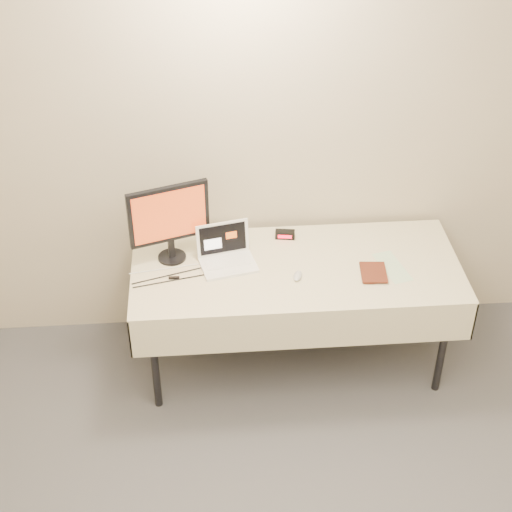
{
  "coord_description": "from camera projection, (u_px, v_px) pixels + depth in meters",
  "views": [
    {
      "loc": [
        -0.51,
        -1.47,
        3.39
      ],
      "look_at": [
        -0.23,
        1.99,
        0.86
      ],
      "focal_mm": 55.0,
      "sensor_mm": 36.0,
      "label": 1
    }
  ],
  "objects": [
    {
      "name": "back_wall",
      "position": [
        290.0,
        132.0,
        4.43
      ],
      "size": [
        4.0,
        0.1,
        2.7
      ],
      "primitive_type": "cube",
      "color": "#C1B59C",
      "rests_on": "ground"
    },
    {
      "name": "table",
      "position": [
        296.0,
        275.0,
        4.46
      ],
      "size": [
        1.86,
        0.81,
        0.74
      ],
      "color": "black",
      "rests_on": "ground"
    },
    {
      "name": "laptop",
      "position": [
        226.0,
        254.0,
        4.43
      ],
      "size": [
        0.35,
        0.31,
        0.21
      ],
      "rotation": [
        0.0,
        0.0,
        0.21
      ],
      "color": "white",
      "rests_on": "table"
    },
    {
      "name": "monitor",
      "position": [
        169.0,
        218.0,
        4.32
      ],
      "size": [
        0.45,
        0.2,
        0.47
      ],
      "rotation": [
        0.0,
        0.0,
        0.31
      ],
      "color": "black",
      "rests_on": "table"
    },
    {
      "name": "book",
      "position": [
        362.0,
        260.0,
        4.31
      ],
      "size": [
        0.14,
        0.03,
        0.19
      ],
      "primitive_type": "imported",
      "rotation": [
        0.0,
        0.0,
        -0.09
      ],
      "color": "maroon",
      "rests_on": "table"
    },
    {
      "name": "alarm_clock",
      "position": [
        285.0,
        234.0,
        4.64
      ],
      "size": [
        0.12,
        0.06,
        0.05
      ],
      "rotation": [
        0.0,
        0.0,
        -0.15
      ],
      "color": "black",
      "rests_on": "table"
    },
    {
      "name": "clicker",
      "position": [
        298.0,
        276.0,
        4.33
      ],
      "size": [
        0.07,
        0.1,
        0.02
      ],
      "primitive_type": "ellipsoid",
      "rotation": [
        0.0,
        0.0,
        -0.3
      ],
      "color": "#B6B6B8",
      "rests_on": "table"
    },
    {
      "name": "paper_form",
      "position": [
        392.0,
        267.0,
        4.42
      ],
      "size": [
        0.18,
        0.32,
        0.0
      ],
      "primitive_type": "cube",
      "rotation": [
        0.0,
        0.0,
        0.24
      ],
      "color": "#B7DAAE",
      "rests_on": "table"
    },
    {
      "name": "usb_dongle",
      "position": [
        174.0,
        278.0,
        4.33
      ],
      "size": [
        0.06,
        0.02,
        0.01
      ],
      "primitive_type": "cube",
      "rotation": [
        0.0,
        0.0,
        -0.0
      ],
      "color": "black",
      "rests_on": "table"
    }
  ]
}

